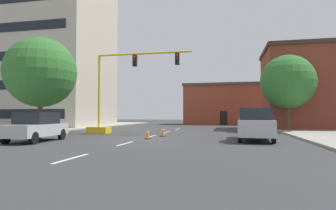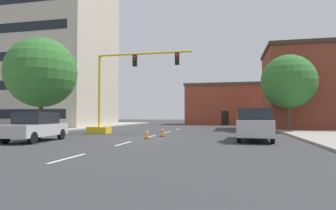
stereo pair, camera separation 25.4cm
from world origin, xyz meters
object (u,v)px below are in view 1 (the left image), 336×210
(sedan_silver_near_left, at_px, (36,127))
(traffic_cone_roadside_a, at_px, (163,131))
(pickup_truck_silver, at_px, (256,125))
(tree_left_near, at_px, (41,72))
(traffic_cone_roadside_b, at_px, (148,134))
(tree_right_mid, at_px, (288,82))
(traffic_signal_gantry, at_px, (111,107))

(sedan_silver_near_left, bearing_deg, traffic_cone_roadside_a, 40.30)
(sedan_silver_near_left, distance_m, traffic_cone_roadside_a, 8.51)
(pickup_truck_silver, bearing_deg, traffic_cone_roadside_a, 162.52)
(tree_left_near, xyz_separation_m, traffic_cone_roadside_b, (9.98, -2.64, -4.77))
(traffic_cone_roadside_b, bearing_deg, tree_left_near, 165.20)
(traffic_cone_roadside_a, distance_m, traffic_cone_roadside_b, 2.39)
(tree_left_near, relative_size, tree_right_mid, 1.10)
(traffic_signal_gantry, xyz_separation_m, traffic_cone_roadside_a, (5.08, -2.36, -1.86))
(traffic_cone_roadside_a, bearing_deg, traffic_cone_roadside_b, -101.77)
(traffic_cone_roadside_a, bearing_deg, sedan_silver_near_left, -139.70)
(pickup_truck_silver, bearing_deg, traffic_signal_gantry, 159.15)
(tree_left_near, bearing_deg, traffic_cone_roadside_a, -1.63)
(tree_right_mid, xyz_separation_m, pickup_truck_silver, (-3.85, -10.17, -3.75))
(traffic_signal_gantry, height_order, sedan_silver_near_left, traffic_signal_gantry)
(tree_left_near, bearing_deg, pickup_truck_silver, -7.80)
(traffic_signal_gantry, xyz_separation_m, sedan_silver_near_left, (-1.40, -7.85, -1.35))
(tree_right_mid, bearing_deg, traffic_signal_gantry, -159.26)
(tree_right_mid, height_order, sedan_silver_near_left, tree_right_mid)
(tree_left_near, bearing_deg, traffic_signal_gantry, 20.91)
(traffic_signal_gantry, relative_size, pickup_truck_silver, 1.63)
(traffic_cone_roadside_a, bearing_deg, tree_left_near, 178.37)
(tree_left_near, xyz_separation_m, traffic_cone_roadside_a, (10.47, -0.30, -4.73))
(pickup_truck_silver, relative_size, traffic_cone_roadside_b, 7.76)
(sedan_silver_near_left, height_order, traffic_cone_roadside_b, sedan_silver_near_left)
(traffic_signal_gantry, distance_m, pickup_truck_silver, 12.34)
(traffic_cone_roadside_a, bearing_deg, tree_right_mid, 38.54)
(tree_right_mid, xyz_separation_m, traffic_cone_roadside_b, (-10.73, -10.50, -4.37))
(tree_left_near, distance_m, tree_right_mid, 22.16)
(tree_left_near, bearing_deg, traffic_cone_roadside_b, -14.80)
(tree_left_near, distance_m, traffic_cone_roadside_b, 11.37)
(traffic_cone_roadside_b, bearing_deg, traffic_signal_gantry, 134.37)
(traffic_signal_gantry, bearing_deg, pickup_truck_silver, -20.85)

